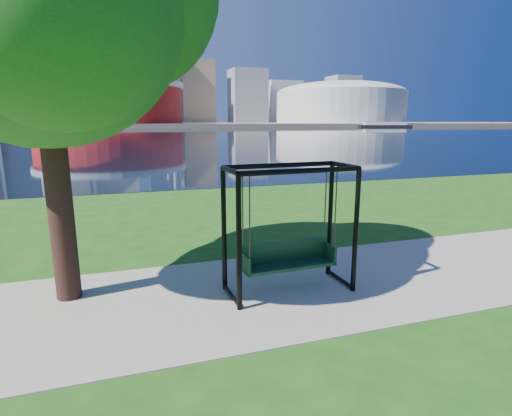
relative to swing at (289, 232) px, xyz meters
name	(u,v)px	position (x,y,z in m)	size (l,w,h in m)	color
ground	(251,283)	(-0.60, 0.57, -1.22)	(900.00, 900.00, 0.00)	#1E5114
path	(258,292)	(-0.60, 0.07, -1.20)	(120.00, 4.00, 0.03)	#9E937F
river	(134,134)	(-0.60, 102.57, -1.21)	(900.00, 180.00, 0.02)	black
far_bank	(127,124)	(-0.60, 306.57, -0.22)	(900.00, 228.00, 2.00)	#937F60
stadium	(108,101)	(-10.60, 235.57, 13.01)	(83.00, 83.00, 32.00)	maroon
arena	(340,102)	(134.40, 235.57, 14.66)	(84.00, 84.00, 26.56)	beige
skyline	(118,76)	(-4.87, 319.96, 34.67)	(392.00, 66.00, 96.50)	gray
swing	(289,232)	(0.00, 0.00, 0.00)	(2.50, 1.15, 2.52)	black
barge	(385,125)	(134.97, 186.49, 0.08)	(29.64, 14.65, 2.86)	black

